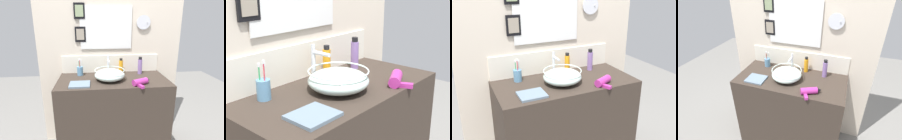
{
  "view_description": "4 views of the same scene",
  "coord_description": "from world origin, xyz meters",
  "views": [
    {
      "loc": [
        -0.19,
        -1.73,
        1.52
      ],
      "look_at": [
        -0.01,
        0.0,
        1.01
      ],
      "focal_mm": 28.0,
      "sensor_mm": 36.0,
      "label": 1
    },
    {
      "loc": [
        -1.16,
        -1.0,
        1.49
      ],
      "look_at": [
        -0.01,
        0.0,
        1.01
      ],
      "focal_mm": 50.0,
      "sensor_mm": 36.0,
      "label": 2
    },
    {
      "loc": [
        -0.83,
        -1.72,
        1.7
      ],
      "look_at": [
        -0.01,
        0.0,
        1.01
      ],
      "focal_mm": 40.0,
      "sensor_mm": 36.0,
      "label": 3
    },
    {
      "loc": [
        0.5,
        -1.48,
        1.91
      ],
      "look_at": [
        -0.01,
        0.0,
        1.01
      ],
      "focal_mm": 28.0,
      "sensor_mm": 36.0,
      "label": 4
    }
  ],
  "objects": [
    {
      "name": "vanity_counter",
      "position": [
        0.0,
        0.0,
        0.45
      ],
      "size": [
        1.15,
        0.55,
        0.91
      ],
      "primitive_type": "cube",
      "color": "#382D26",
      "rests_on": "ground"
    },
    {
      "name": "shampoo_bottle",
      "position": [
        0.11,
        0.19,
        0.99
      ],
      "size": [
        0.05,
        0.05,
        0.18
      ],
      "color": "orange",
      "rests_on": "vanity_counter"
    },
    {
      "name": "hand_towel",
      "position": [
        -0.34,
        -0.14,
        0.91
      ],
      "size": [
        0.2,
        0.17,
        0.02
      ],
      "primitive_type": "cube",
      "color": "slate",
      "rests_on": "vanity_counter"
    },
    {
      "name": "faucet",
      "position": [
        -0.04,
        0.13,
        1.03
      ],
      "size": [
        0.02,
        0.13,
        0.22
      ],
      "color": "silver",
      "rests_on": "vanity_counter"
    },
    {
      "name": "toothbrush_cup",
      "position": [
        -0.35,
        0.17,
        0.96
      ],
      "size": [
        0.07,
        0.07,
        0.2
      ],
      "color": "#598CB2",
      "rests_on": "vanity_counter"
    },
    {
      "name": "hair_drier",
      "position": [
        0.25,
        -0.19,
        0.94
      ],
      "size": [
        0.2,
        0.18,
        0.06
      ],
      "color": "#B22D8C",
      "rests_on": "vanity_counter"
    },
    {
      "name": "lotion_bottle",
      "position": [
        0.33,
        0.16,
        1.0
      ],
      "size": [
        0.05,
        0.05,
        0.2
      ],
      "color": "#8C6BB2",
      "rests_on": "vanity_counter"
    },
    {
      "name": "glass_bowl_sink",
      "position": [
        -0.04,
        -0.03,
        0.96
      ],
      "size": [
        0.31,
        0.31,
        0.11
      ],
      "color": "silver",
      "rests_on": "vanity_counter"
    },
    {
      "name": "back_panel",
      "position": [
        -0.0,
        0.3,
        1.26
      ],
      "size": [
        1.66,
        0.1,
        2.52
      ],
      "color": "beige",
      "rests_on": "ground"
    },
    {
      "name": "ground_plane",
      "position": [
        0.0,
        0.0,
        0.0
      ],
      "size": [
        6.0,
        6.0,
        0.0
      ],
      "primitive_type": "plane",
      "color": "gray"
    }
  ]
}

